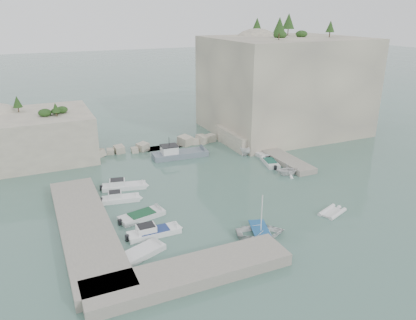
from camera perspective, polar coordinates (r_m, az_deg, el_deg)
name	(u,v)px	position (r m, az deg, el deg)	size (l,w,h in m)	color
ground	(228,199)	(49.49, 2.87, -5.47)	(400.00, 400.00, 0.00)	#4D7467
cliff_east	(284,85)	(77.31, 10.58, 10.31)	(26.00, 22.00, 17.00)	beige
cliff_terrace	(248,136)	(69.62, 5.71, 3.32)	(8.00, 10.00, 2.50)	beige
outcrop_west	(37,136)	(67.00, -22.91, 3.11)	(16.00, 14.00, 7.00)	beige
quay_west	(85,228)	(44.02, -16.87, -9.09)	(5.00, 24.00, 1.10)	#9E9689
quay_south	(190,273)	(35.81, -2.49, -15.54)	(18.00, 4.00, 1.10)	#9E9689
ledge_east	(277,155)	(63.72, 9.63, 0.69)	(3.00, 16.00, 0.80)	#9E9689
breakwater	(163,143)	(67.84, -6.35, 2.34)	(28.00, 3.00, 1.40)	beige
motorboat_a	(124,188)	(53.32, -11.68, -3.91)	(6.05, 1.80, 1.40)	white
motorboat_b	(121,201)	(50.00, -12.13, -5.65)	(4.83, 1.58, 1.40)	white
motorboat_c	(142,218)	(45.72, -9.28, -8.04)	(5.51, 2.00, 0.70)	silver
motorboat_d	(154,235)	(42.38, -7.56, -10.39)	(5.91, 1.76, 1.40)	white
motorboat_e	(142,254)	(39.50, -9.20, -12.99)	(4.69, 1.92, 0.70)	silver
rowboat	(261,235)	(42.30, 7.41, -10.44)	(3.59, 5.02, 1.04)	white
inflatable_dinghy	(332,213)	(48.12, 17.05, -7.21)	(3.57, 1.73, 0.44)	silver
tender_east_a	(287,175)	(57.46, 11.11, -2.06)	(2.95, 3.42, 1.80)	white
tender_east_b	(270,164)	(60.99, 8.70, -0.56)	(4.96, 1.69, 0.70)	silver
tender_east_c	(263,156)	(64.12, 7.68, 0.54)	(5.66, 1.83, 0.70)	silver
tender_east_d	(252,154)	(64.98, 6.20, 0.88)	(1.78, 4.74, 1.83)	white
work_boat	(180,157)	(63.38, -3.93, 0.44)	(9.38, 2.77, 2.20)	slate
rowboat_mast	(262,212)	(41.02, 7.57, -7.30)	(0.10, 0.10, 4.20)	white
vegetation	(258,32)	(74.66, 7.00, 17.45)	(53.48, 13.88, 13.40)	#1E4219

